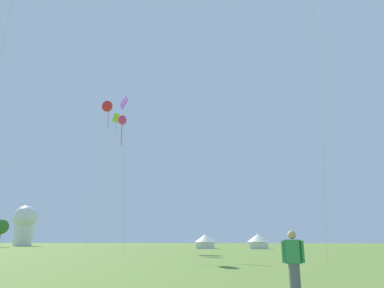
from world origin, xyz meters
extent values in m
cylinder|color=#B2B2B7|center=(-11.81, 18.31, 15.73)|extent=(1.07, 0.72, 31.45)
ellipsoid|color=#E02DA3|center=(-7.01, 30.53, 13.39)|extent=(1.63, 2.68, 0.81)
cylinder|color=#9D2072|center=(-7.01, 30.53, 11.83)|extent=(0.06, 0.06, 2.16)
cylinder|color=#B2B2B7|center=(-6.32, 30.08, 6.69)|extent=(1.41, 0.93, 13.39)
cube|color=purple|center=(-9.24, 36.69, 17.92)|extent=(1.55, 1.36, 1.96)
cylinder|color=#B2B2B7|center=(-8.49, 35.83, 8.96)|extent=(1.51, 1.73, 17.92)
cylinder|color=#B2B2B7|center=(10.62, 20.00, 15.02)|extent=(2.11, 0.87, 30.05)
cone|color=red|center=(-19.49, 56.43, 25.52)|extent=(3.30, 3.27, 2.69)
cylinder|color=maroon|center=(-19.49, 56.43, 23.31)|extent=(0.07, 0.07, 3.30)
cylinder|color=#B2B2B7|center=(-20.44, 55.85, 12.76)|extent=(1.91, 1.18, 25.52)
cube|color=#99DB2D|center=(-14.64, 48.09, 20.23)|extent=(1.43, 1.26, 1.54)
cylinder|color=olive|center=(-14.64, 48.09, 18.83)|extent=(0.05, 0.05, 2.02)
cylinder|color=#B2B2B7|center=(-14.48, 47.62, 10.11)|extent=(0.33, 0.96, 20.23)
cylinder|color=#565B66|center=(6.39, 7.64, 0.45)|extent=(0.28, 0.28, 0.90)
cube|color=#338C4C|center=(6.39, 7.64, 1.20)|extent=(0.41, 0.32, 0.60)
sphere|color=tan|center=(6.39, 7.64, 1.62)|extent=(0.22, 0.22, 0.22)
cylinder|color=#338C4C|center=(6.15, 7.64, 1.20)|extent=(0.09, 0.09, 0.55)
cylinder|color=#338C4C|center=(6.63, 7.64, 1.20)|extent=(0.09, 0.09, 0.55)
cube|color=white|center=(-2.59, 65.27, 0.60)|extent=(3.18, 3.18, 1.19)
cone|color=white|center=(-2.59, 65.27, 1.89)|extent=(3.97, 3.97, 1.39)
cube|color=white|center=(7.08, 65.27, 0.61)|extent=(3.25, 3.25, 1.22)
cone|color=white|center=(7.08, 65.27, 1.93)|extent=(4.07, 4.07, 1.42)
cylinder|color=white|center=(-55.78, 89.46, 3.00)|extent=(4.80, 4.80, 6.00)
sphere|color=white|center=(-55.78, 89.46, 7.60)|extent=(6.40, 6.40, 6.40)
sphere|color=#33702D|center=(-50.35, 72.54, 4.51)|extent=(3.47, 3.47, 3.47)
camera|label=1|loc=(5.26, -2.13, 1.48)|focal=32.97mm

